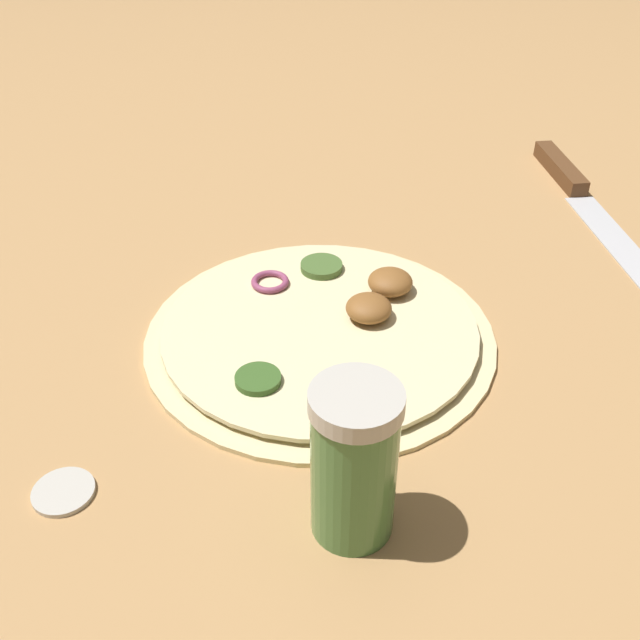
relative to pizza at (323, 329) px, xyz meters
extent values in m
plane|color=tan|center=(0.00, 0.00, -0.01)|extent=(3.00, 3.00, 0.00)
cylinder|color=beige|center=(0.00, 0.00, 0.00)|extent=(0.29, 0.29, 0.01)
cylinder|color=beige|center=(0.00, 0.00, 0.00)|extent=(0.26, 0.26, 0.00)
torus|color=#934266|center=(0.02, 0.07, 0.01)|extent=(0.03, 0.03, 0.01)
ellipsoid|color=brown|center=(0.03, -0.02, 0.02)|extent=(0.04, 0.04, 0.02)
cylinder|color=#385B23|center=(-0.09, -0.01, 0.01)|extent=(0.04, 0.04, 0.01)
ellipsoid|color=brown|center=(0.08, -0.01, 0.02)|extent=(0.04, 0.04, 0.02)
cylinder|color=#47662D|center=(0.06, 0.05, 0.01)|extent=(0.04, 0.04, 0.01)
cube|color=silver|center=(0.30, -0.14, -0.01)|extent=(0.18, 0.19, 0.00)
cube|color=brown|center=(0.42, -0.01, 0.00)|extent=(0.09, 0.10, 0.02)
cylinder|color=#4C7F42|center=(-0.14, -0.14, 0.04)|extent=(0.05, 0.05, 0.10)
cylinder|color=beige|center=(-0.14, -0.14, 0.10)|extent=(0.05, 0.05, 0.01)
cylinder|color=beige|center=(-0.24, 0.02, 0.00)|extent=(0.04, 0.04, 0.01)
camera|label=1|loc=(-0.38, -0.32, 0.38)|focal=42.00mm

